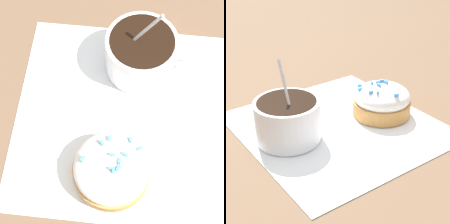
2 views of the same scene
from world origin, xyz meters
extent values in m
plane|color=brown|center=(0.00, 0.00, 0.00)|extent=(3.00, 3.00, 0.00)
cube|color=white|center=(0.00, 0.00, 0.00)|extent=(0.29, 0.30, 0.00)
cylinder|color=white|center=(-0.08, 0.01, 0.03)|extent=(0.09, 0.09, 0.06)
cylinder|color=black|center=(-0.08, 0.01, 0.06)|extent=(0.08, 0.08, 0.01)
torus|color=white|center=(-0.08, 0.06, 0.03)|extent=(0.01, 0.04, 0.04)
ellipsoid|color=silver|center=(-0.08, 0.04, 0.01)|extent=(0.02, 0.03, 0.01)
cylinder|color=silver|center=(-0.08, 0.00, 0.07)|extent=(0.01, 0.06, 0.10)
cylinder|color=#C18442|center=(0.08, -0.01, 0.01)|extent=(0.09, 0.09, 0.02)
ellipsoid|color=white|center=(0.08, -0.01, 0.03)|extent=(0.09, 0.09, 0.04)
cube|color=#4C99EA|center=(0.06, 0.02, 0.05)|extent=(0.01, 0.01, 0.00)
cube|color=#4C99EA|center=(0.07, 0.01, 0.05)|extent=(0.01, 0.01, 0.00)
cube|color=#4C99EA|center=(0.06, -0.02, 0.05)|extent=(0.01, 0.01, 0.00)
cube|color=#4C99EA|center=(0.08, 0.00, 0.06)|extent=(0.01, 0.01, 0.00)
cube|color=#4C99EA|center=(0.08, -0.04, 0.05)|extent=(0.01, 0.01, 0.00)
cube|color=#4C99EA|center=(0.05, 0.01, 0.05)|extent=(0.01, 0.00, 0.00)
cube|color=#4C99EA|center=(0.05, -0.01, 0.05)|extent=(0.01, 0.00, 0.00)
cube|color=#4C99EA|center=(0.09, -0.01, 0.06)|extent=(0.01, 0.00, 0.00)
cube|color=#4C99EA|center=(0.09, -0.01, 0.06)|extent=(0.00, 0.01, 0.00)
cube|color=#4C99EA|center=(0.08, 0.00, 0.06)|extent=(0.01, 0.00, 0.00)
cube|color=#4C99EA|center=(0.07, -0.01, 0.06)|extent=(0.00, 0.01, 0.00)
camera|label=1|loc=(0.19, 0.01, 0.45)|focal=60.00mm
camera|label=2|loc=(-0.28, -0.41, 0.29)|focal=60.00mm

